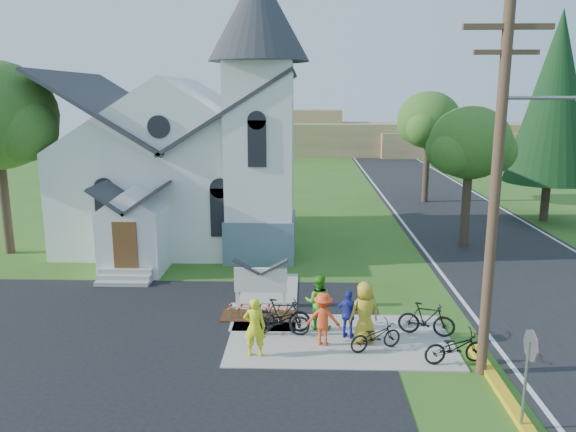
{
  "coord_description": "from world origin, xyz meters",
  "views": [
    {
      "loc": [
        0.37,
        -15.97,
        7.6
      ],
      "look_at": [
        -0.27,
        5.0,
        3.02
      ],
      "focal_mm": 35.0,
      "sensor_mm": 36.0,
      "label": 1
    }
  ],
  "objects_px": {
    "bike_3": "(426,319)",
    "stop_sign": "(529,359)",
    "bike_0": "(280,320)",
    "cyclist_2": "(349,314)",
    "cyclist_0": "(255,327)",
    "cyclist_1": "(318,302)",
    "utility_pole": "(498,181)",
    "bike_4": "(456,347)",
    "bike_2": "(376,336)",
    "church_sign": "(261,281)",
    "cyclist_3": "(323,319)",
    "bike_1": "(282,315)",
    "cyclist_4": "(365,313)"
  },
  "relations": [
    {
      "from": "church_sign",
      "to": "bike_3",
      "type": "distance_m",
      "value": 5.96
    },
    {
      "from": "stop_sign",
      "to": "church_sign",
      "type": "bearing_deg",
      "value": 131.88
    },
    {
      "from": "cyclist_0",
      "to": "bike_0",
      "type": "xyz_separation_m",
      "value": [
        0.67,
        1.46,
        -0.39
      ]
    },
    {
      "from": "utility_pole",
      "to": "cyclist_3",
      "type": "xyz_separation_m",
      "value": [
        -4.41,
        1.62,
        -4.52
      ]
    },
    {
      "from": "bike_0",
      "to": "cyclist_2",
      "type": "xyz_separation_m",
      "value": [
        2.17,
        -0.13,
        0.28
      ]
    },
    {
      "from": "bike_2",
      "to": "bike_4",
      "type": "xyz_separation_m",
      "value": [
        2.18,
        -0.78,
        0.05
      ]
    },
    {
      "from": "bike_3",
      "to": "bike_4",
      "type": "distance_m",
      "value": 1.94
    },
    {
      "from": "cyclist_3",
      "to": "bike_3",
      "type": "relative_size",
      "value": 0.93
    },
    {
      "from": "bike_4",
      "to": "cyclist_0",
      "type": "bearing_deg",
      "value": 76.88
    },
    {
      "from": "cyclist_4",
      "to": "cyclist_3",
      "type": "bearing_deg",
      "value": -9.72
    },
    {
      "from": "bike_0",
      "to": "cyclist_3",
      "type": "height_order",
      "value": "cyclist_3"
    },
    {
      "from": "cyclist_3",
      "to": "cyclist_4",
      "type": "xyz_separation_m",
      "value": [
        1.27,
        0.16,
        0.15
      ]
    },
    {
      "from": "bike_1",
      "to": "bike_4",
      "type": "relative_size",
      "value": 1.0
    },
    {
      "from": "church_sign",
      "to": "bike_2",
      "type": "height_order",
      "value": "church_sign"
    },
    {
      "from": "utility_pole",
      "to": "cyclist_4",
      "type": "distance_m",
      "value": 5.67
    },
    {
      "from": "church_sign",
      "to": "bike_2",
      "type": "xyz_separation_m",
      "value": [
        3.72,
        -3.44,
        -0.53
      ]
    },
    {
      "from": "cyclist_0",
      "to": "cyclist_1",
      "type": "xyz_separation_m",
      "value": [
        1.91,
        2.05,
        0.01
      ]
    },
    {
      "from": "bike_3",
      "to": "stop_sign",
      "type": "bearing_deg",
      "value": -152.09
    },
    {
      "from": "cyclist_1",
      "to": "bike_4",
      "type": "relative_size",
      "value": 0.97
    },
    {
      "from": "bike_2",
      "to": "cyclist_4",
      "type": "distance_m",
      "value": 0.8
    },
    {
      "from": "utility_pole",
      "to": "cyclist_2",
      "type": "xyz_separation_m",
      "value": [
        -3.59,
        2.12,
        -4.58
      ]
    },
    {
      "from": "cyclist_0",
      "to": "cyclist_2",
      "type": "distance_m",
      "value": 3.14
    },
    {
      "from": "cyclist_1",
      "to": "utility_pole",
      "type": "bearing_deg",
      "value": 155.2
    },
    {
      "from": "church_sign",
      "to": "stop_sign",
      "type": "distance_m",
      "value": 9.97
    },
    {
      "from": "bike_4",
      "to": "bike_1",
      "type": "bearing_deg",
      "value": 58.1
    },
    {
      "from": "cyclist_4",
      "to": "bike_1",
      "type": "bearing_deg",
      "value": -32.7
    },
    {
      "from": "cyclist_2",
      "to": "cyclist_4",
      "type": "bearing_deg",
      "value": 166.46
    },
    {
      "from": "cyclist_2",
      "to": "bike_3",
      "type": "height_order",
      "value": "cyclist_2"
    },
    {
      "from": "cyclist_0",
      "to": "bike_4",
      "type": "bearing_deg",
      "value": 178.44
    },
    {
      "from": "bike_0",
      "to": "cyclist_4",
      "type": "relative_size",
      "value": 0.97
    },
    {
      "from": "church_sign",
      "to": "bike_4",
      "type": "distance_m",
      "value": 7.27
    },
    {
      "from": "utility_pole",
      "to": "bike_2",
      "type": "height_order",
      "value": "utility_pole"
    },
    {
      "from": "cyclist_0",
      "to": "bike_4",
      "type": "height_order",
      "value": "cyclist_0"
    },
    {
      "from": "cyclist_1",
      "to": "bike_4",
      "type": "height_order",
      "value": "cyclist_1"
    },
    {
      "from": "cyclist_1",
      "to": "cyclist_2",
      "type": "xyz_separation_m",
      "value": [
        0.94,
        -0.72,
        -0.13
      ]
    },
    {
      "from": "utility_pole",
      "to": "stop_sign",
      "type": "distance_m",
      "value": 4.52
    },
    {
      "from": "cyclist_1",
      "to": "bike_1",
      "type": "height_order",
      "value": "cyclist_1"
    },
    {
      "from": "cyclist_4",
      "to": "bike_3",
      "type": "bearing_deg",
      "value": 179.36
    },
    {
      "from": "cyclist_0",
      "to": "cyclist_2",
      "type": "relative_size",
      "value": 1.15
    },
    {
      "from": "cyclist_2",
      "to": "cyclist_1",
      "type": "bearing_deg",
      "value": -14.41
    },
    {
      "from": "bike_0",
      "to": "cyclist_2",
      "type": "relative_size",
      "value": 1.23
    },
    {
      "from": "utility_pole",
      "to": "bike_2",
      "type": "distance_m",
      "value": 5.81
    },
    {
      "from": "cyclist_3",
      "to": "bike_4",
      "type": "bearing_deg",
      "value": 171.26
    },
    {
      "from": "bike_0",
      "to": "cyclist_2",
      "type": "height_order",
      "value": "cyclist_2"
    },
    {
      "from": "bike_4",
      "to": "bike_0",
      "type": "bearing_deg",
      "value": 60.82
    },
    {
      "from": "cyclist_2",
      "to": "cyclist_3",
      "type": "height_order",
      "value": "cyclist_3"
    },
    {
      "from": "bike_0",
      "to": "bike_1",
      "type": "relative_size",
      "value": 1.02
    },
    {
      "from": "bike_2",
      "to": "cyclist_4",
      "type": "height_order",
      "value": "cyclist_4"
    },
    {
      "from": "bike_3",
      "to": "utility_pole",
      "type": "bearing_deg",
      "value": -140.31
    },
    {
      "from": "stop_sign",
      "to": "cyclist_4",
      "type": "bearing_deg",
      "value": 125.56
    }
  ]
}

